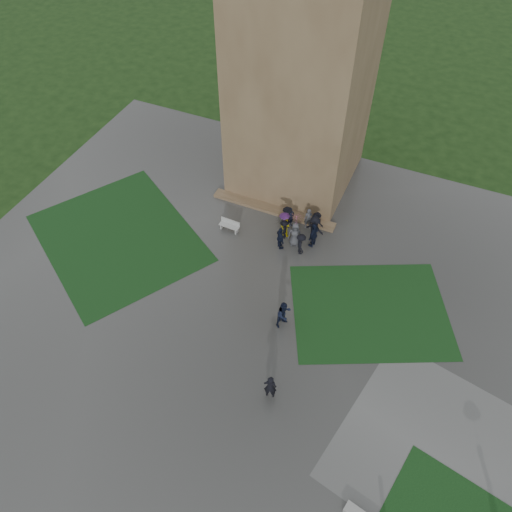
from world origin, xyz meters
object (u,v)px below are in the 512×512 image
at_px(bench, 230,225).
at_px(pedestrian_near, 270,387).
at_px(pedestrian_mid, 284,314).
at_px(tower, 304,61).

relative_size(bench, pedestrian_near, 0.78).
bearing_deg(bench, pedestrian_mid, -40.03).
relative_size(tower, pedestrian_mid, 9.45).
bearing_deg(bench, tower, 77.05).
bearing_deg(pedestrian_mid, tower, 44.84).
height_order(pedestrian_mid, pedestrian_near, pedestrian_mid).
height_order(tower, bench, tower).
relative_size(pedestrian_mid, pedestrian_near, 1.05).
bearing_deg(tower, bench, -105.33).
relative_size(tower, bench, 12.71).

